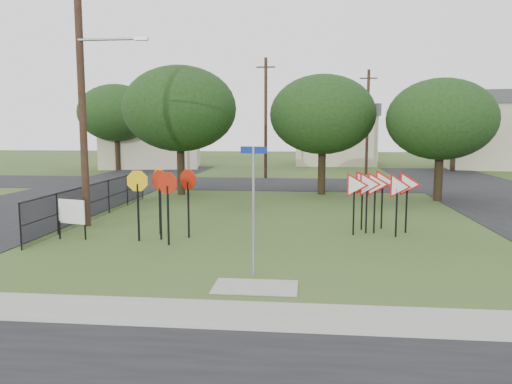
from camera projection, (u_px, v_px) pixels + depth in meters
ground at (264, 261)px, 14.18m from camera, size 140.00×140.00×0.00m
sidewalk at (246, 315)px, 10.03m from camera, size 30.00×1.60×0.02m
planting_strip at (238, 340)px, 8.85m from camera, size 30.00×0.80×0.02m
street_left at (46, 203)px, 25.28m from camera, size 8.00×50.00×0.02m
street_far at (290, 184)px, 33.91m from camera, size 60.00×8.00×0.02m
curb_pad at (255, 287)px, 11.81m from camera, size 2.00×1.20×0.02m
street_name_sign at (253, 204)px, 12.50m from camera, size 0.67×0.19×3.31m
stop_sign_cluster at (163, 187)px, 16.77m from camera, size 2.24×2.01×2.39m
yield_sign_cluster at (378, 187)px, 17.85m from camera, size 2.88×1.89×2.28m
info_board at (72, 213)px, 16.88m from camera, size 1.06×0.35×1.37m
utility_pole_main at (83, 89)px, 18.70m from camera, size 3.55×0.33×10.00m
far_pole_a at (266, 117)px, 37.49m from camera, size 1.40×0.24×9.00m
far_pole_b at (367, 121)px, 40.65m from camera, size 1.40×0.24×8.50m
far_pole_c at (182, 119)px, 44.23m from camera, size 1.40×0.24×9.00m
fence_run at (98, 199)px, 21.03m from camera, size 0.05×11.55×1.50m
house_left at (152, 130)px, 48.71m from camera, size 10.58×8.88×7.20m
house_mid at (335, 135)px, 52.84m from camera, size 8.40×8.40×6.20m
house_right at (486, 130)px, 47.39m from camera, size 8.30×8.30×7.20m
tree_near_left at (180, 109)px, 28.00m from camera, size 6.40×6.40×7.27m
tree_near_mid at (323, 115)px, 28.20m from camera, size 6.00×6.00×6.80m
tree_near_right at (441, 119)px, 25.65m from camera, size 5.60×5.60×6.33m
tree_far_left at (116, 113)px, 44.78m from camera, size 6.80×6.80×7.73m
tree_far_right at (455, 120)px, 43.75m from camera, size 6.00×6.00×6.80m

